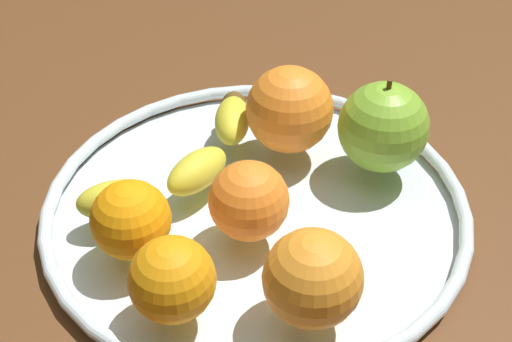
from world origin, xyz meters
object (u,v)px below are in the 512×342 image
(fruit_bowl, at_px, (256,206))
(orange_front_left, at_px, (249,201))
(orange_back_left, at_px, (290,110))
(orange_back_right, at_px, (313,278))
(orange_center, at_px, (131,220))
(orange_front_right, at_px, (172,280))
(apple, at_px, (383,127))
(banana, at_px, (188,158))

(fruit_bowl, bearing_deg, orange_front_left, -169.92)
(orange_back_left, bearing_deg, orange_back_right, -159.23)
(orange_back_left, height_order, orange_back_right, orange_back_left)
(orange_center, bearing_deg, orange_front_left, -58.89)
(fruit_bowl, bearing_deg, orange_front_right, 172.33)
(orange_back_right, bearing_deg, orange_front_left, 46.33)
(apple, bearing_deg, orange_back_right, 175.41)
(fruit_bowl, distance_m, orange_front_right, 0.14)
(apple, xyz_separation_m, orange_center, (-0.17, 0.16, -0.01))
(orange_back_left, distance_m, orange_front_right, 0.21)
(orange_back_right, bearing_deg, banana, 50.32)
(orange_front_left, relative_size, orange_center, 1.03)
(banana, distance_m, orange_center, 0.10)
(banana, distance_m, orange_back_right, 0.19)
(orange_center, bearing_deg, orange_back_right, -96.93)
(orange_back_right, xyz_separation_m, orange_front_right, (-0.03, 0.09, -0.00))
(orange_front_left, height_order, orange_front_right, orange_front_left)
(banana, relative_size, orange_back_left, 2.60)
(orange_front_left, distance_m, orange_back_right, 0.09)
(apple, distance_m, orange_center, 0.23)
(orange_back_left, height_order, orange_front_left, orange_back_left)
(fruit_bowl, bearing_deg, apple, -48.33)
(orange_front_left, relative_size, orange_front_right, 1.03)
(banana, relative_size, orange_front_left, 3.22)
(orange_front_right, bearing_deg, fruit_bowl, -7.67)
(fruit_bowl, distance_m, banana, 0.07)
(orange_back_left, xyz_separation_m, orange_center, (-0.17, 0.08, -0.01))
(banana, height_order, orange_front_left, orange_front_left)
(orange_center, bearing_deg, banana, -2.21)
(fruit_bowl, relative_size, orange_back_right, 5.17)
(orange_front_left, bearing_deg, fruit_bowl, 10.08)
(orange_center, xyz_separation_m, orange_back_right, (-0.02, -0.15, 0.00))
(fruit_bowl, xyz_separation_m, orange_front_left, (-0.04, -0.01, 0.04))
(banana, xyz_separation_m, apple, (0.07, -0.16, 0.02))
(fruit_bowl, relative_size, orange_front_right, 5.86)
(orange_back_left, height_order, orange_front_right, orange_back_left)
(orange_back_left, relative_size, orange_center, 1.28)
(orange_back_right, height_order, orange_front_right, orange_back_right)
(orange_front_left, relative_size, orange_back_right, 0.91)
(orange_front_left, xyz_separation_m, orange_center, (-0.05, 0.08, -0.00))
(apple, bearing_deg, orange_front_right, 153.07)
(orange_front_right, bearing_deg, orange_center, 49.56)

